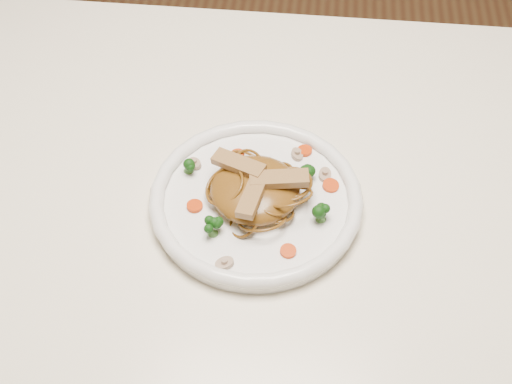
# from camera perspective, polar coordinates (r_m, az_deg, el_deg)

# --- Properties ---
(table) EXTENTS (1.20, 0.80, 0.75)m
(table) POSITION_cam_1_polar(r_m,az_deg,el_deg) (0.99, 0.09, -2.97)
(table) COLOR white
(table) RESTS_ON ground
(plate) EXTENTS (0.34, 0.34, 0.02)m
(plate) POSITION_cam_1_polar(r_m,az_deg,el_deg) (0.88, 0.00, -0.92)
(plate) COLOR white
(plate) RESTS_ON table
(noodle_mound) EXTENTS (0.14, 0.14, 0.04)m
(noodle_mound) POSITION_cam_1_polar(r_m,az_deg,el_deg) (0.87, -0.08, 0.23)
(noodle_mound) COLOR brown
(noodle_mound) RESTS_ON plate
(chicken_a) EXTENTS (0.08, 0.03, 0.01)m
(chicken_a) POSITION_cam_1_polar(r_m,az_deg,el_deg) (0.85, 2.01, 1.13)
(chicken_a) COLOR #AA8750
(chicken_a) RESTS_ON noodle_mound
(chicken_b) EXTENTS (0.08, 0.05, 0.01)m
(chicken_b) POSITION_cam_1_polar(r_m,az_deg,el_deg) (0.86, -1.51, 2.42)
(chicken_b) COLOR #AA8750
(chicken_b) RESTS_ON noodle_mound
(chicken_c) EXTENTS (0.04, 0.07, 0.01)m
(chicken_c) POSITION_cam_1_polar(r_m,az_deg,el_deg) (0.83, -0.33, -0.36)
(chicken_c) COLOR #AA8750
(chicken_c) RESTS_ON noodle_mound
(broccoli_0) EXTENTS (0.04, 0.04, 0.03)m
(broccoli_0) POSITION_cam_1_polar(r_m,az_deg,el_deg) (0.89, 4.34, 1.89)
(broccoli_0) COLOR #0F460E
(broccoli_0) RESTS_ON plate
(broccoli_1) EXTENTS (0.03, 0.03, 0.03)m
(broccoli_1) POSITION_cam_1_polar(r_m,az_deg,el_deg) (0.90, -5.88, 2.39)
(broccoli_1) COLOR #0F460E
(broccoli_1) RESTS_ON plate
(broccoli_2) EXTENTS (0.03, 0.03, 0.03)m
(broccoli_2) POSITION_cam_1_polar(r_m,az_deg,el_deg) (0.83, -3.78, -3.02)
(broccoli_2) COLOR #0F460E
(broccoli_2) RESTS_ON plate
(broccoli_3) EXTENTS (0.04, 0.04, 0.03)m
(broccoli_3) POSITION_cam_1_polar(r_m,az_deg,el_deg) (0.85, 5.68, -1.67)
(broccoli_3) COLOR #0F460E
(broccoli_3) RESTS_ON plate
(carrot_0) EXTENTS (0.03, 0.03, 0.00)m
(carrot_0) POSITION_cam_1_polar(r_m,az_deg,el_deg) (0.93, 4.21, 3.57)
(carrot_0) COLOR #B72D06
(carrot_0) RESTS_ON plate
(carrot_1) EXTENTS (0.02, 0.02, 0.00)m
(carrot_1) POSITION_cam_1_polar(r_m,az_deg,el_deg) (0.87, -5.30, -1.21)
(carrot_1) COLOR #B72D06
(carrot_1) RESTS_ON plate
(carrot_2) EXTENTS (0.02, 0.02, 0.00)m
(carrot_2) POSITION_cam_1_polar(r_m,az_deg,el_deg) (0.89, 6.45, 0.55)
(carrot_2) COLOR #B72D06
(carrot_2) RESTS_ON plate
(carrot_3) EXTENTS (0.02, 0.02, 0.00)m
(carrot_3) POSITION_cam_1_polar(r_m,az_deg,el_deg) (0.93, -1.60, 3.29)
(carrot_3) COLOR #B72D06
(carrot_3) RESTS_ON plate
(carrot_4) EXTENTS (0.03, 0.03, 0.00)m
(carrot_4) POSITION_cam_1_polar(r_m,az_deg,el_deg) (0.82, 2.79, -5.10)
(carrot_4) COLOR #B72D06
(carrot_4) RESTS_ON plate
(mushroom_0) EXTENTS (0.03, 0.03, 0.01)m
(mushroom_0) POSITION_cam_1_polar(r_m,az_deg,el_deg) (0.81, -2.73, -6.16)
(mushroom_0) COLOR #C1AA90
(mushroom_0) RESTS_ON plate
(mushroom_1) EXTENTS (0.02, 0.02, 0.01)m
(mushroom_1) POSITION_cam_1_polar(r_m,az_deg,el_deg) (0.91, 5.95, 1.48)
(mushroom_1) COLOR #C1AA90
(mushroom_1) RESTS_ON plate
(mushroom_2) EXTENTS (0.03, 0.03, 0.01)m
(mushroom_2) POSITION_cam_1_polar(r_m,az_deg,el_deg) (0.92, -5.33, 2.45)
(mushroom_2) COLOR #C1AA90
(mushroom_2) RESTS_ON plate
(mushroom_3) EXTENTS (0.03, 0.03, 0.01)m
(mushroom_3) POSITION_cam_1_polar(r_m,az_deg,el_deg) (0.93, 3.55, 3.24)
(mushroom_3) COLOR #C1AA90
(mushroom_3) RESTS_ON plate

